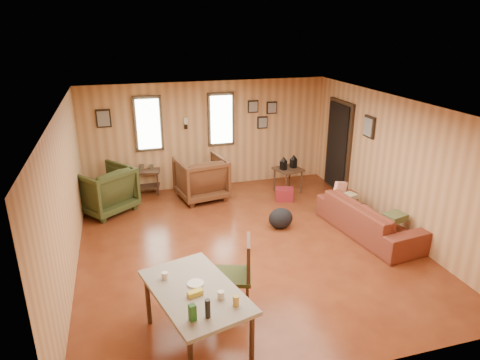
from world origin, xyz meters
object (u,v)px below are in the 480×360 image
object	(u,v)px
recliner_brown	(201,176)
end_table	(148,177)
sofa	(369,213)
dining_table	(196,295)
side_table	(288,167)
recliner_green	(104,188)

from	to	relation	value
recliner_brown	end_table	distance (m)	1.25
sofa	dining_table	world-z (taller)	dining_table
sofa	end_table	size ratio (longest dim) A/B	3.14
sofa	side_table	world-z (taller)	side_table
recliner_brown	recliner_green	distance (m)	1.99
sofa	recliner_brown	bearing A→B (deg)	38.42
sofa	end_table	bearing A→B (deg)	41.95
recliner_brown	end_table	world-z (taller)	recliner_brown
sofa	side_table	size ratio (longest dim) A/B	2.49
recliner_green	end_table	world-z (taller)	recliner_green
dining_table	sofa	bearing A→B (deg)	13.81
recliner_green	end_table	bearing A→B (deg)	-176.78
recliner_brown	side_table	distance (m)	1.94
sofa	dining_table	bearing A→B (deg)	111.45
recliner_brown	recliner_green	bearing A→B (deg)	-5.63
end_table	side_table	world-z (taller)	side_table
end_table	dining_table	distance (m)	5.04
recliner_green	end_table	size ratio (longest dim) A/B	1.51
recliner_brown	recliner_green	xyz separation A→B (m)	(-1.99, -0.15, 0.01)
recliner_green	sofa	bearing A→B (deg)	115.55
recliner_green	dining_table	bearing A→B (deg)	66.77
recliner_brown	sofa	bearing A→B (deg)	126.01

